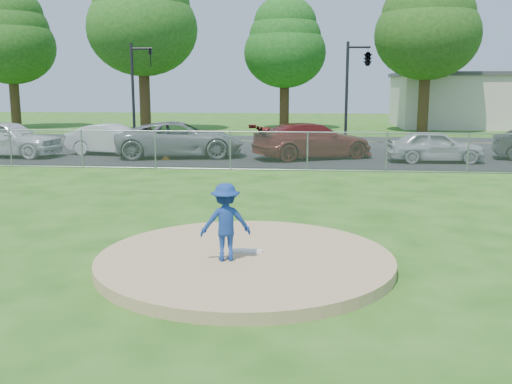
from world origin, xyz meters
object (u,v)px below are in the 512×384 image
(traffic_cone, at_px, (166,152))
(parked_car_gray, at_px, (180,139))
(parked_car_silver, at_px, (7,138))
(tree_center, at_px, (285,42))
(parked_car_pearl, at_px, (435,146))
(traffic_signal_center, at_px, (366,60))
(tree_right, at_px, (428,21))
(pitcher, at_px, (226,222))
(parked_car_white, at_px, (113,140))
(tree_left, at_px, (142,14))
(parked_car_darkred, at_px, (313,141))
(traffic_signal_left, at_px, (137,84))
(commercial_building, at_px, (499,100))
(tree_far_left, at_px, (10,35))

(traffic_cone, relative_size, parked_car_gray, 0.11)
(traffic_cone, distance_m, parked_car_silver, 7.59)
(tree_center, bearing_deg, parked_car_pearl, -68.50)
(traffic_signal_center, bearing_deg, traffic_cone, -142.43)
(tree_right, relative_size, parked_car_pearl, 2.87)
(pitcher, relative_size, parked_car_gray, 0.24)
(tree_right, distance_m, parked_car_white, 24.29)
(parked_car_white, bearing_deg, parked_car_silver, 115.22)
(traffic_cone, bearing_deg, parked_car_silver, 178.05)
(tree_left, height_order, traffic_cone, tree_left)
(pitcher, distance_m, parked_car_darkred, 16.27)
(tree_center, distance_m, pitcher, 34.78)
(tree_center, relative_size, parked_car_white, 2.26)
(traffic_cone, bearing_deg, traffic_signal_center, 37.57)
(tree_right, bearing_deg, traffic_cone, -129.87)
(traffic_signal_left, relative_size, pitcher, 4.07)
(parked_car_darkred, bearing_deg, parked_car_pearl, -122.49)
(parked_car_silver, bearing_deg, commercial_building, -48.67)
(tree_center, xyz_separation_m, traffic_signal_center, (4.97, -12.00, -1.86))
(traffic_signal_left, bearing_deg, commercial_building, 32.87)
(tree_far_left, bearing_deg, tree_right, -1.85)
(tree_right, bearing_deg, parked_car_gray, -130.70)
(traffic_signal_left, xyz_separation_m, parked_car_white, (0.49, -5.62, -2.63))
(pitcher, relative_size, parked_car_silver, 0.28)
(pitcher, bearing_deg, parked_car_darkred, -110.13)
(commercial_building, height_order, parked_car_gray, commercial_building)
(tree_left, bearing_deg, traffic_signal_left, -76.04)
(traffic_cone, relative_size, parked_car_darkred, 0.12)
(traffic_signal_left, distance_m, parked_car_white, 6.22)
(traffic_signal_center, distance_m, parked_car_silver, 18.60)
(traffic_signal_center, bearing_deg, pitcher, -100.84)
(traffic_signal_left, height_order, parked_car_silver, traffic_signal_left)
(commercial_building, distance_m, tree_right, 10.73)
(parked_car_darkred, bearing_deg, pitcher, 150.40)
(tree_far_left, bearing_deg, parked_car_white, -50.43)
(commercial_building, height_order, tree_left, tree_left)
(traffic_cone, bearing_deg, parked_car_pearl, 1.35)
(tree_left, distance_m, parked_car_pearl, 24.75)
(tree_left, relative_size, parked_car_gray, 2.15)
(tree_right, height_order, parked_car_gray, tree_right)
(commercial_building, relative_size, parked_car_pearl, 4.04)
(traffic_signal_left, relative_size, parked_car_darkred, 1.02)
(traffic_cone, bearing_deg, tree_left, 109.37)
(traffic_signal_left, bearing_deg, traffic_cone, -64.29)
(tree_left, relative_size, tree_right, 1.08)
(tree_far_left, distance_m, parked_car_pearl, 34.18)
(parked_car_pearl, bearing_deg, parked_car_white, 82.65)
(commercial_building, xyz_separation_m, parked_car_darkred, (-14.80, -22.12, -1.35))
(tree_center, xyz_separation_m, pitcher, (0.69, -34.32, -5.58))
(parked_car_pearl, bearing_deg, parked_car_silver, 87.59)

